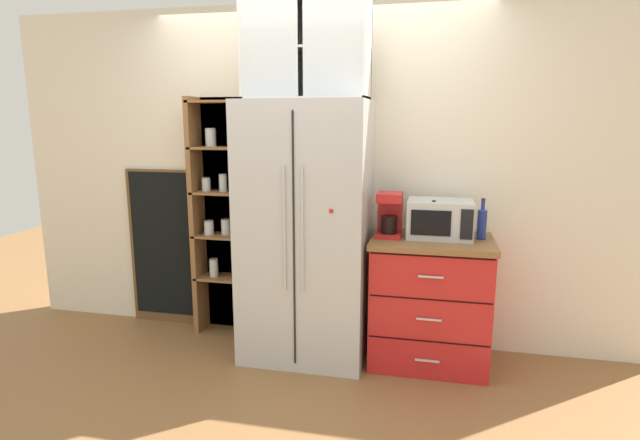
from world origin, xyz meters
name	(u,v)px	position (x,y,z in m)	size (l,w,h in m)	color
ground_plane	(306,353)	(0.00, 0.00, 0.00)	(10.73, 10.73, 0.00)	olive
wall_back_cream	(318,177)	(0.00, 0.40, 1.27)	(5.03, 0.10, 2.55)	silver
refrigerator	(306,232)	(0.00, 0.02, 0.92)	(0.88, 0.68, 1.84)	silver
pantry_shelf_column	(226,214)	(-0.73, 0.30, 0.97)	(0.53, 0.26, 1.88)	brown
counter_cabinet	(429,301)	(0.88, 0.07, 0.46)	(0.83, 0.60, 0.91)	red
microwave	(440,219)	(0.93, 0.12, 1.04)	(0.44, 0.33, 0.26)	silver
coffee_maker	(390,214)	(0.58, 0.07, 1.06)	(0.17, 0.20, 0.31)	red
mug_sage	(433,232)	(0.88, 0.04, 0.96)	(0.11, 0.08, 0.10)	#8CA37F
mug_charcoal	(433,230)	(0.88, 0.13, 0.95)	(0.11, 0.08, 0.09)	#2D2D33
bottle_cobalt	(482,221)	(1.21, 0.12, 1.03)	(0.06, 0.06, 0.28)	navy
bottle_clear	(433,222)	(0.88, 0.05, 1.03)	(0.06, 0.06, 0.27)	silver
upper_cabinet	(307,50)	(0.00, 0.07, 2.17)	(0.85, 0.32, 0.67)	silver
chalkboard_menu	(164,247)	(-1.32, 0.33, 0.66)	(0.60, 0.04, 1.31)	brown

